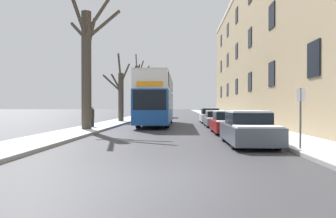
# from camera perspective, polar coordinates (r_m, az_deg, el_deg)

# --- Properties ---
(ground_plane) EXTENTS (320.00, 320.00, 0.00)m
(ground_plane) POSITION_cam_1_polar(r_m,az_deg,el_deg) (7.04, -2.48, -13.27)
(ground_plane) COLOR #38383D
(sidewalk_left) EXTENTS (2.63, 130.00, 0.16)m
(sidewalk_left) POSITION_cam_1_polar(r_m,az_deg,el_deg) (60.19, -3.66, -1.00)
(sidewalk_left) COLOR gray
(sidewalk_left) RESTS_ON ground
(sidewalk_right) EXTENTS (2.63, 130.00, 0.16)m
(sidewalk_right) POSITION_cam_1_polar(r_m,az_deg,el_deg) (60.07, 7.62, -1.00)
(sidewalk_right) COLOR gray
(sidewalk_right) RESTS_ON ground
(terrace_facade_right) EXTENTS (9.10, 47.35, 15.91)m
(terrace_facade_right) POSITION_cam_1_polar(r_m,az_deg,el_deg) (35.00, 21.43, 10.82)
(terrace_facade_right) COLOR tan
(terrace_facade_right) RESTS_ON ground
(bare_tree_left_0) EXTENTS (3.61, 3.85, 9.53)m
(bare_tree_left_0) POSITION_cam_1_polar(r_m,az_deg,el_deg) (20.85, -15.10, 8.50)
(bare_tree_left_0) COLOR #423A30
(bare_tree_left_0) RESTS_ON ground
(bare_tree_left_1) EXTENTS (2.65, 3.30, 6.77)m
(bare_tree_left_1) POSITION_cam_1_polar(r_m,az_deg,el_deg) (30.98, -9.04, 2.91)
(bare_tree_left_1) COLOR #423A30
(bare_tree_left_1) RESTS_ON ground
(bare_tree_left_2) EXTENTS (2.42, 3.85, 9.34)m
(bare_tree_left_2) POSITION_cam_1_polar(r_m,az_deg,el_deg) (42.18, -5.87, 4.05)
(bare_tree_left_2) COLOR #423A30
(bare_tree_left_2) RESTS_ON ground
(double_decker_bus) EXTENTS (2.61, 11.78, 4.36)m
(double_decker_bus) POSITION_cam_1_polar(r_m,az_deg,el_deg) (26.50, -2.21, 2.23)
(double_decker_bus) COLOR #194C99
(double_decker_bus) RESTS_ON ground
(parked_car_0) EXTENTS (1.90, 4.33, 1.50)m
(parked_car_0) POSITION_cam_1_polar(r_m,az_deg,el_deg) (13.39, 15.04, -3.73)
(parked_car_0) COLOR #474C56
(parked_car_0) RESTS_ON ground
(parked_car_1) EXTENTS (1.89, 4.14, 1.40)m
(parked_car_1) POSITION_cam_1_polar(r_m,az_deg,el_deg) (18.92, 11.34, -2.61)
(parked_car_1) COLOR maroon
(parked_car_1) RESTS_ON ground
(parked_car_2) EXTENTS (1.85, 4.38, 1.33)m
(parked_car_2) POSITION_cam_1_polar(r_m,az_deg,el_deg) (25.05, 9.18, -1.91)
(parked_car_2) COLOR slate
(parked_car_2) RESTS_ON ground
(parked_car_3) EXTENTS (1.90, 4.37, 1.51)m
(parked_car_3) POSITION_cam_1_polar(r_m,az_deg,el_deg) (30.72, 7.95, -1.32)
(parked_car_3) COLOR silver
(parked_car_3) RESTS_ON ground
(oncoming_van) EXTENTS (1.94, 4.96, 2.42)m
(oncoming_van) POSITION_cam_1_polar(r_m,az_deg,el_deg) (44.30, -0.79, 0.04)
(oncoming_van) COLOR #9EA3AD
(oncoming_van) RESTS_ON ground
(pedestrian_left_sidewalk) EXTENTS (0.36, 0.36, 1.66)m
(pedestrian_left_sidewalk) POSITION_cam_1_polar(r_m,az_deg,el_deg) (22.82, -14.30, -1.41)
(pedestrian_left_sidewalk) COLOR black
(pedestrian_left_sidewalk) RESTS_ON ground
(street_sign_post) EXTENTS (0.32, 0.07, 2.34)m
(street_sign_post) POSITION_cam_1_polar(r_m,az_deg,el_deg) (11.76, 23.93, -1.13)
(street_sign_post) COLOR #4C4F54
(street_sign_post) RESTS_ON ground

